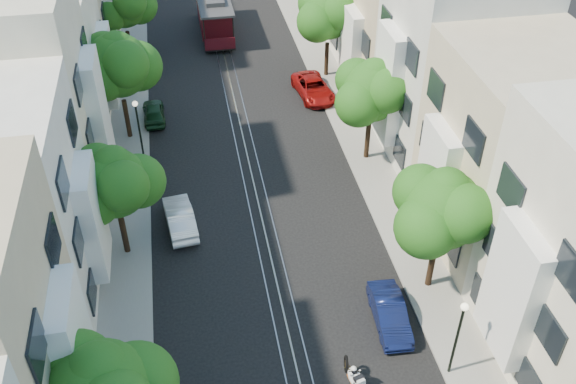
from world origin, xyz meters
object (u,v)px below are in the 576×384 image
tree_e_b (443,211)px  parked_car_w_far (154,112)px  tree_w_c (119,66)px  parked_car_e_far (313,88)px  cable_car (214,12)px  parked_car_w_mid (180,217)px  tree_e_d (329,14)px  lamp_east (459,329)px  tree_e_c (373,93)px  tree_w_d (124,5)px  lamp_west (138,123)px  parked_car_e_mid (390,313)px  sportbike_rider (355,380)px  tree_w_b (115,185)px

tree_e_b → parked_car_w_far: (-12.86, 17.95, -4.14)m
tree_w_c → parked_car_e_far: 13.85m
tree_w_c → parked_car_w_far: size_ratio=2.03×
tree_w_c → cable_car: (6.87, 15.12, -3.16)m
tree_w_c → parked_car_w_mid: tree_w_c is taller
tree_e_b → parked_car_e_far: 19.68m
tree_e_d → lamp_east: size_ratio=1.65×
tree_e_c → tree_w_c: (-14.40, 5.00, 0.47)m
cable_car → parked_car_w_mid: size_ratio=2.10×
tree_w_d → cable_car: bearing=30.9°
lamp_west → tree_e_c: bearing=-8.5°
lamp_west → parked_car_e_mid: (10.92, -14.91, -2.22)m
tree_e_d → tree_w_c: 15.60m
tree_w_d → sportbike_rider: tree_w_d is taller
tree_e_d → cable_car: 12.19m
tree_e_d → tree_e_b: bearing=-90.0°
tree_e_b → tree_w_d: bearing=118.1°
parked_car_e_far → parked_car_w_far: (-11.20, -1.22, -0.05)m
tree_w_b → parked_car_w_mid: size_ratio=1.57×
parked_car_w_mid → parked_car_w_far: size_ratio=1.14×
parked_car_e_mid → parked_car_e_far: bearing=90.4°
tree_e_d → parked_car_e_far: tree_e_d is taller
parked_car_w_far → lamp_west: bearing=79.7°
lamp_west → sportbike_rider: bearing=-65.1°
tree_e_b → sportbike_rider: tree_e_b is taller
tree_w_c → tree_w_d: bearing=90.0°
tree_e_d → parked_car_w_mid: bearing=-127.0°
tree_e_c → tree_w_b: (-14.40, -6.00, -0.20)m
tree_e_b → parked_car_w_far: tree_e_b is taller
tree_e_c → parked_car_e_far: tree_e_c is taller
lamp_east → parked_car_w_mid: (-10.70, 11.52, -2.19)m
tree_e_b → tree_w_d: size_ratio=1.03×
tree_e_c → parked_car_e_far: size_ratio=1.40×
lamp_east → sportbike_rider: lamp_east is taller
cable_car → sportbike_rider: bearing=-86.5°
lamp_west → cable_car: 19.09m
tree_w_d → parked_car_e_far: bearing=-31.6°
tree_e_b → tree_w_b: size_ratio=1.07×
parked_car_e_mid → parked_car_w_far: bearing=120.3°
tree_w_d → parked_car_e_mid: bearing=-67.8°
sportbike_rider → parked_car_w_mid: parked_car_w_mid is taller
tree_e_d → lamp_west: 16.39m
tree_w_c → lamp_east: bearing=-57.4°
parked_car_e_far → tree_e_d: bearing=52.9°
tree_e_b → parked_car_w_mid: bearing=150.7°
parked_car_e_mid → tree_e_b: bearing=38.7°
tree_w_b → lamp_west: tree_w_b is taller
tree_w_b → cable_car: bearing=75.3°
tree_e_b → tree_w_c: (-14.40, 16.00, 0.34)m
tree_e_d → parked_car_w_mid: tree_e_d is taller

